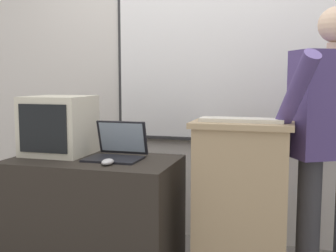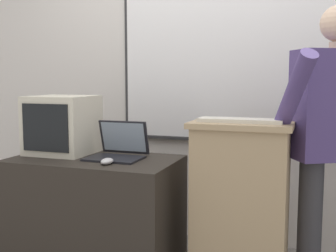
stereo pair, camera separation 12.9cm
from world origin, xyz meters
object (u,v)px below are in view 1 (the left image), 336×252
Objects in this scene: side_desk at (95,220)px; crt_monitor at (59,125)px; computer_mouse_by_laptop at (108,162)px; person_presenter at (332,132)px; lectern_podium at (241,209)px; laptop at (118,148)px; wireless_keyboard at (241,120)px.

crt_monitor is at bearing 163.33° from side_desk.
computer_mouse_by_laptop reaches higher than side_desk.
computer_mouse_by_laptop is at bearing -27.29° from crt_monitor.
person_presenter is at bearing 9.80° from side_desk.
crt_monitor reaches higher than computer_mouse_by_laptop.
lectern_podium reaches higher than computer_mouse_by_laptop.
laptop is at bearing 28.38° from side_desk.
crt_monitor is at bearing 152.71° from computer_mouse_by_laptop.
crt_monitor is at bearing 156.67° from person_presenter.
wireless_keyboard reaches higher than computer_mouse_by_laptop.
person_presenter is 1.61m from crt_monitor.
laptop is (0.13, 0.07, 0.43)m from side_desk.
wireless_keyboard is at bearing -4.28° from laptop.
lectern_podium is at bearing 85.35° from wireless_keyboard.
person_presenter is at bearing 24.62° from wireless_keyboard.
person_presenter reaches higher than computer_mouse_by_laptop.
laptop is at bearing 175.72° from wireless_keyboard.
computer_mouse_by_laptop is (0.15, -0.14, 0.39)m from side_desk.
wireless_keyboard is 0.76m from computer_mouse_by_laptop.
crt_monitor reaches higher than wireless_keyboard.
crt_monitor is at bearing 179.17° from lectern_podium.
wireless_keyboard reaches higher than lectern_podium.
wireless_keyboard is (0.86, 0.01, 0.63)m from side_desk.
laptop is (-0.74, 0.00, 0.31)m from lectern_podium.
laptop is at bearing 179.67° from lectern_podium.
wireless_keyboard reaches higher than side_desk.
wireless_keyboard is 1.14m from crt_monitor.
wireless_keyboard is (-0.00, -0.05, 0.50)m from lectern_podium.
lectern_podium is 1.22m from crt_monitor.
laptop reaches higher than computer_mouse_by_laptop.
laptop is 0.84× the size of crt_monitor.
laptop is at bearing 158.98° from person_presenter.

